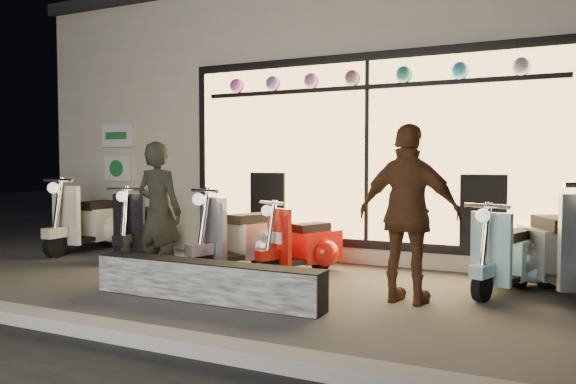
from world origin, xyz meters
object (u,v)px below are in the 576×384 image
Objects in this scene: man at (159,212)px; woman at (409,214)px; graffiti_barrier at (206,281)px; scooter_silver at (247,238)px; scooter_red at (308,245)px.

woman is (2.88, 0.25, 0.07)m from man.
graffiti_barrier is 1.72m from scooter_silver.
scooter_silver is 1.30m from man.
graffiti_barrier is 2.10× the size of scooter_red.
graffiti_barrier is 1.55× the size of man.
woman reaches higher than man.
scooter_silver is 1.17× the size of scooter_red.
woman reaches higher than graffiti_barrier.
graffiti_barrier is at bearing -53.55° from scooter_silver.
woman is (2.33, -0.85, 0.48)m from scooter_silver.
scooter_red is (0.35, 1.78, 0.16)m from graffiti_barrier.
man is at bearing 12.07° from woman.
man is (-1.02, 0.55, 0.62)m from graffiti_barrier.
scooter_silver reaches higher than graffiti_barrier.
man reaches higher than scooter_silver.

